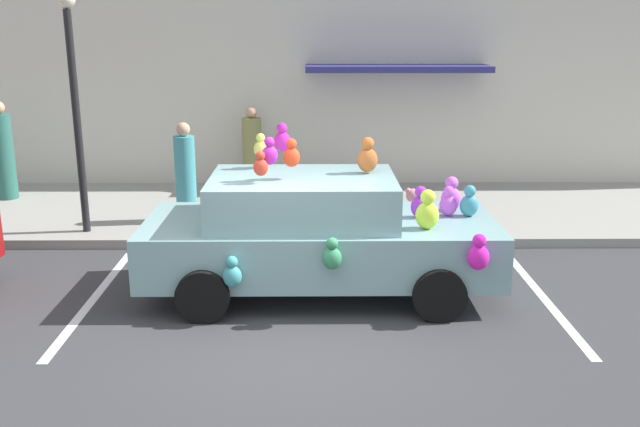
% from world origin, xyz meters
% --- Properties ---
extents(ground_plane, '(60.00, 60.00, 0.00)m').
position_xyz_m(ground_plane, '(0.00, 0.00, 0.00)').
color(ground_plane, '#38383A').
extents(sidewalk, '(24.00, 4.00, 0.15)m').
position_xyz_m(sidewalk, '(0.00, 5.00, 0.07)').
color(sidewalk, gray).
rests_on(sidewalk, ground).
extents(storefront_building, '(24.00, 1.25, 6.40)m').
position_xyz_m(storefront_building, '(0.02, 7.14, 3.19)').
color(storefront_building, beige).
rests_on(storefront_building, ground).
extents(parking_stripe_front, '(0.12, 3.60, 0.01)m').
position_xyz_m(parking_stripe_front, '(3.19, 1.00, 0.00)').
color(parking_stripe_front, silver).
rests_on(parking_stripe_front, ground).
extents(parking_stripe_rear, '(0.12, 3.60, 0.01)m').
position_xyz_m(parking_stripe_rear, '(-2.58, 1.00, 0.00)').
color(parking_stripe_rear, silver).
rests_on(parking_stripe_rear, ground).
extents(plush_covered_car, '(4.48, 2.15, 2.14)m').
position_xyz_m(plush_covered_car, '(0.29, 1.20, 0.81)').
color(plush_covered_car, '#7FA7A9').
rests_on(plush_covered_car, ground).
extents(teddy_bear_on_sidewalk, '(0.33, 0.28, 0.63)m').
position_xyz_m(teddy_bear_on_sidewalk, '(1.89, 3.82, 0.44)').
color(teddy_bear_on_sidewalk, pink).
rests_on(teddy_bear_on_sidewalk, sidewalk).
extents(street_lamp_post, '(0.28, 0.28, 3.74)m').
position_xyz_m(street_lamp_post, '(-3.44, 3.50, 2.45)').
color(street_lamp_post, black).
rests_on(street_lamp_post, sidewalk).
extents(pedestrian_near_shopfront, '(0.39, 0.39, 1.86)m').
position_xyz_m(pedestrian_near_shopfront, '(-5.64, 5.71, 1.01)').
color(pedestrian_near_shopfront, '#2B6459').
rests_on(pedestrian_near_shopfront, sidewalk).
extents(pedestrian_walking_past, '(0.39, 0.39, 1.67)m').
position_xyz_m(pedestrian_walking_past, '(-0.99, 6.50, 0.91)').
color(pedestrian_walking_past, olive).
rests_on(pedestrian_walking_past, sidewalk).
extents(pedestrian_by_lamp, '(0.35, 0.35, 1.68)m').
position_xyz_m(pedestrian_by_lamp, '(-1.91, 4.10, 0.93)').
color(pedestrian_by_lamp, teal).
rests_on(pedestrian_by_lamp, sidewalk).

